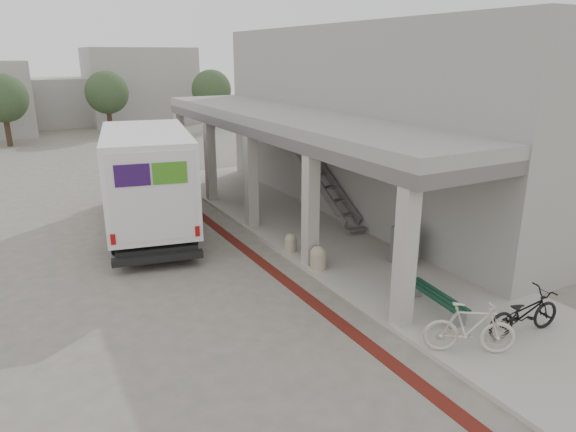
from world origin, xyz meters
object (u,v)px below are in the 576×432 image
bicycle_black (524,313)px  bench (436,299)px  bicycle_cream (470,328)px  utility_cabinet (404,246)px  fedex_truck (147,175)px

bicycle_black → bench: bearing=35.4°
bicycle_cream → utility_cabinet: bearing=8.9°
fedex_truck → utility_cabinet: size_ratio=7.84×
bench → bicycle_cream: 1.79m
utility_cabinet → bicycle_cream: utility_cabinet is taller
bicycle_black → bicycle_cream: bearing=95.0°
utility_cabinet → fedex_truck: bearing=123.3°
utility_cabinet → bicycle_cream: bearing=-118.8°
bench → utility_cabinet: bearing=70.1°
bench → bicycle_black: bicycle_black is taller
utility_cabinet → bicycle_black: (-0.33, -4.26, -0.06)m
bench → utility_cabinet: 2.89m
bench → bicycle_cream: bicycle_cream is taller
fedex_truck → bicycle_cream: (3.55, -11.45, -1.25)m
utility_cabinet → bicycle_cream: 4.65m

